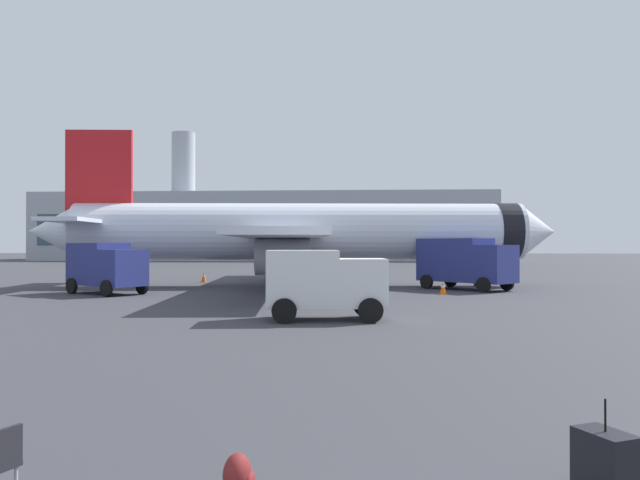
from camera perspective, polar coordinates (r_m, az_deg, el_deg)
airplane_at_gate at (r=41.69m, az=-2.16°, el=0.73°), size 35.77×32.30×10.50m
service_truck at (r=37.13m, az=-19.17°, el=-2.26°), size 5.22×4.49×2.90m
fuel_truck at (r=39.56m, az=13.24°, el=-1.92°), size 5.93×5.95×3.20m
cargo_van at (r=23.01m, az=0.41°, el=-3.81°), size 4.57×2.68×2.60m
safety_cone_near at (r=47.07m, az=-10.71°, el=-3.38°), size 0.44×0.44×0.78m
safety_cone_mid at (r=35.53m, az=11.30°, el=-4.34°), size 0.44×0.44×0.77m
rolling_suitcase at (r=7.87m, az=24.89°, el=-18.22°), size 0.63×0.75×1.10m
traveller_backpack at (r=7.38m, az=-7.52°, el=-20.79°), size 0.36×0.40×0.48m
terminal_building at (r=116.00m, az=-4.97°, el=1.21°), size 81.40×21.99×24.04m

